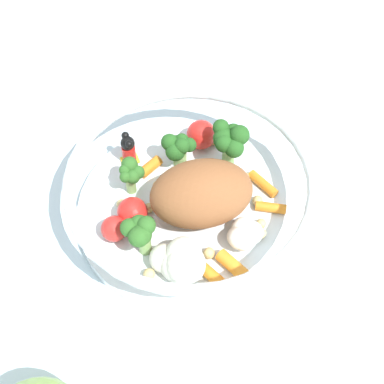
% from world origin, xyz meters
% --- Properties ---
extents(ground_plane, '(2.40, 2.40, 0.00)m').
position_xyz_m(ground_plane, '(0.00, 0.00, 0.00)').
color(ground_plane, silver).
extents(food_container, '(0.24, 0.24, 0.07)m').
position_xyz_m(food_container, '(0.00, 0.01, 0.03)').
color(food_container, white).
rests_on(food_container, ground_plane).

